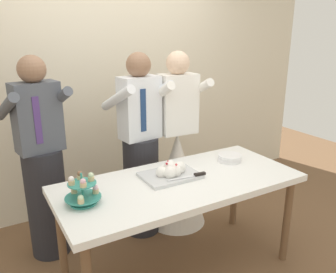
{
  "coord_description": "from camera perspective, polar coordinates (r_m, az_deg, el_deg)",
  "views": [
    {
      "loc": [
        -1.24,
        -1.96,
        1.84
      ],
      "look_at": [
        -0.02,
        0.15,
        1.07
      ],
      "focal_mm": 36.83,
      "sensor_mm": 36.0,
      "label": 1
    }
  ],
  "objects": [
    {
      "name": "ground_plane",
      "position": [
        2.96,
        1.86,
        -21.06
      ],
      "size": [
        8.0,
        8.0,
        0.0
      ],
      "primitive_type": "plane",
      "color": "brown"
    },
    {
      "name": "rear_wall",
      "position": [
        3.62,
        -10.06,
        10.95
      ],
      "size": [
        5.2,
        0.1,
        2.9
      ],
      "primitive_type": "cube",
      "color": "beige",
      "rests_on": "ground_plane"
    },
    {
      "name": "dessert_table",
      "position": [
        2.58,
        2.01,
        -8.77
      ],
      "size": [
        1.8,
        0.8,
        0.78
      ],
      "color": "white",
      "rests_on": "ground_plane"
    },
    {
      "name": "cupcake_stand",
      "position": [
        2.26,
        -13.94,
        -8.8
      ],
      "size": [
        0.23,
        0.23,
        0.21
      ],
      "color": "teal",
      "rests_on": "dessert_table"
    },
    {
      "name": "main_cake_tray",
      "position": [
        2.59,
        0.47,
        -5.81
      ],
      "size": [
        0.44,
        0.31,
        0.13
      ],
      "color": "silver",
      "rests_on": "dessert_table"
    },
    {
      "name": "plate_stack",
      "position": [
        2.94,
        10.14,
        -3.49
      ],
      "size": [
        0.2,
        0.2,
        0.05
      ],
      "color": "white",
      "rests_on": "dessert_table"
    },
    {
      "name": "person_groom",
      "position": [
        3.1,
        -4.61,
        -3.3
      ],
      "size": [
        0.51,
        0.53,
        1.66
      ],
      "color": "#232328",
      "rests_on": "ground_plane"
    },
    {
      "name": "person_bride",
      "position": [
        3.3,
        1.51,
        -4.97
      ],
      "size": [
        0.56,
        0.56,
        1.66
      ],
      "color": "white",
      "rests_on": "ground_plane"
    },
    {
      "name": "person_guest",
      "position": [
        2.96,
        -19.93,
        -5.35
      ],
      "size": [
        0.53,
        0.55,
        1.66
      ],
      "color": "#232328",
      "rests_on": "ground_plane"
    }
  ]
}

